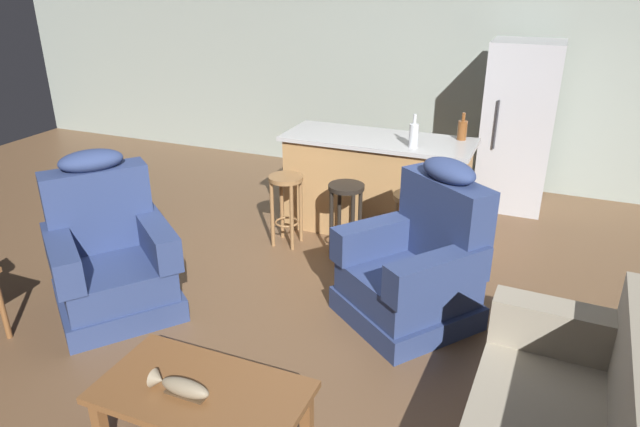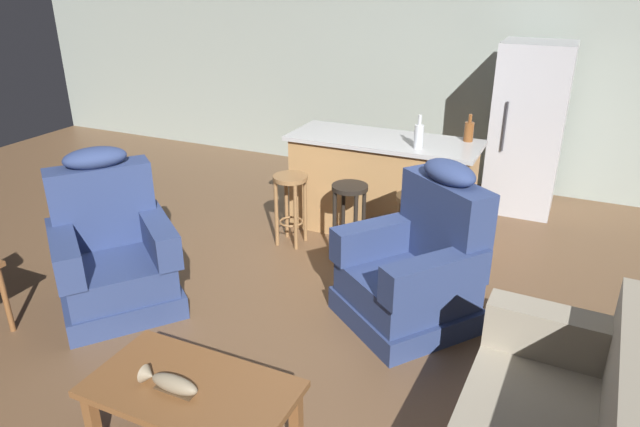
{
  "view_description": "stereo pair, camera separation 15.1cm",
  "coord_description": "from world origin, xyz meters",
  "px_view_note": "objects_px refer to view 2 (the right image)",
  "views": [
    {
      "loc": [
        1.5,
        -3.68,
        2.43
      ],
      "look_at": [
        0.01,
        -0.1,
        0.75
      ],
      "focal_mm": 32.0,
      "sensor_mm": 36.0,
      "label": 1
    },
    {
      "loc": [
        1.63,
        -3.62,
        2.43
      ],
      "look_at": [
        0.01,
        -0.1,
        0.75
      ],
      "focal_mm": 32.0,
      "sensor_mm": 36.0,
      "label": 2
    }
  ],
  "objects_px": {
    "recliner_near_island": "(417,268)",
    "bar_stool_left": "(291,197)",
    "recliner_near_lamp": "(113,253)",
    "bottle_short_amber": "(419,136)",
    "bar_stool_right": "(414,218)",
    "refrigerator": "(528,129)",
    "bottle_tall_green": "(469,131)",
    "kitchen_island": "(382,185)",
    "bar_stool_middle": "(349,207)",
    "fish_figurine": "(169,383)",
    "coffee_table": "(192,394)"
  },
  "relations": [
    {
      "from": "recliner_near_lamp",
      "to": "bottle_short_amber",
      "type": "distance_m",
      "value": 2.73
    },
    {
      "from": "bar_stool_left",
      "to": "bottle_tall_green",
      "type": "relative_size",
      "value": 2.68
    },
    {
      "from": "fish_figurine",
      "to": "bar_stool_left",
      "type": "bearing_deg",
      "value": 103.64
    },
    {
      "from": "kitchen_island",
      "to": "bar_stool_middle",
      "type": "bearing_deg",
      "value": -97.46
    },
    {
      "from": "recliner_near_lamp",
      "to": "bar_stool_left",
      "type": "height_order",
      "value": "recliner_near_lamp"
    },
    {
      "from": "fish_figurine",
      "to": "bottle_tall_green",
      "type": "relative_size",
      "value": 1.34
    },
    {
      "from": "recliner_near_island",
      "to": "bottle_tall_green",
      "type": "height_order",
      "value": "bottle_tall_green"
    },
    {
      "from": "kitchen_island",
      "to": "refrigerator",
      "type": "relative_size",
      "value": 1.02
    },
    {
      "from": "recliner_near_island",
      "to": "bar_stool_left",
      "type": "distance_m",
      "value": 1.6
    },
    {
      "from": "recliner_near_island",
      "to": "bar_stool_middle",
      "type": "distance_m",
      "value": 1.11
    },
    {
      "from": "kitchen_island",
      "to": "bottle_short_amber",
      "type": "height_order",
      "value": "bottle_short_amber"
    },
    {
      "from": "coffee_table",
      "to": "bottle_tall_green",
      "type": "distance_m",
      "value": 3.48
    },
    {
      "from": "recliner_near_island",
      "to": "bar_stool_left",
      "type": "height_order",
      "value": "recliner_near_island"
    },
    {
      "from": "bar_stool_right",
      "to": "bottle_tall_green",
      "type": "relative_size",
      "value": 2.68
    },
    {
      "from": "recliner_near_lamp",
      "to": "bar_stool_left",
      "type": "bearing_deg",
      "value": 101.08
    },
    {
      "from": "refrigerator",
      "to": "bar_stool_right",
      "type": "bearing_deg",
      "value": -109.9
    },
    {
      "from": "bar_stool_middle",
      "to": "coffee_table",
      "type": "bearing_deg",
      "value": -87.49
    },
    {
      "from": "recliner_near_lamp",
      "to": "bottle_short_amber",
      "type": "height_order",
      "value": "bottle_short_amber"
    },
    {
      "from": "coffee_table",
      "to": "fish_figurine",
      "type": "xyz_separation_m",
      "value": [
        -0.08,
        -0.07,
        0.1
      ]
    },
    {
      "from": "recliner_near_lamp",
      "to": "fish_figurine",
      "type": "bearing_deg",
      "value": 0.63
    },
    {
      "from": "bottle_tall_green",
      "to": "bottle_short_amber",
      "type": "relative_size",
      "value": 0.84
    },
    {
      "from": "bar_stool_left",
      "to": "refrigerator",
      "type": "xyz_separation_m",
      "value": [
        1.84,
        1.83,
        0.41
      ]
    },
    {
      "from": "recliner_near_island",
      "to": "kitchen_island",
      "type": "xyz_separation_m",
      "value": [
        -0.75,
        1.37,
        0.06
      ]
    },
    {
      "from": "refrigerator",
      "to": "bottle_tall_green",
      "type": "height_order",
      "value": "refrigerator"
    },
    {
      "from": "bottle_short_amber",
      "to": "refrigerator",
      "type": "bearing_deg",
      "value": 60.19
    },
    {
      "from": "fish_figurine",
      "to": "refrigerator",
      "type": "distance_m",
      "value": 4.55
    },
    {
      "from": "bar_stool_middle",
      "to": "fish_figurine",
      "type": "bearing_deg",
      "value": -89.4
    },
    {
      "from": "recliner_near_island",
      "to": "bottle_short_amber",
      "type": "bearing_deg",
      "value": -125.28
    },
    {
      "from": "refrigerator",
      "to": "recliner_near_lamp",
      "type": "bearing_deg",
      "value": -128.06
    },
    {
      "from": "bar_stool_left",
      "to": "refrigerator",
      "type": "bearing_deg",
      "value": 44.84
    },
    {
      "from": "refrigerator",
      "to": "bottle_short_amber",
      "type": "relative_size",
      "value": 5.85
    },
    {
      "from": "coffee_table",
      "to": "bottle_tall_green",
      "type": "relative_size",
      "value": 4.34
    },
    {
      "from": "fish_figurine",
      "to": "bar_stool_right",
      "type": "xyz_separation_m",
      "value": [
        0.56,
        2.54,
        0.01
      ]
    },
    {
      "from": "fish_figurine",
      "to": "recliner_near_lamp",
      "type": "height_order",
      "value": "recliner_near_lamp"
    },
    {
      "from": "kitchen_island",
      "to": "bottle_tall_green",
      "type": "distance_m",
      "value": 0.96
    },
    {
      "from": "bar_stool_middle",
      "to": "refrigerator",
      "type": "relative_size",
      "value": 0.39
    },
    {
      "from": "coffee_table",
      "to": "kitchen_island",
      "type": "distance_m",
      "value": 3.1
    },
    {
      "from": "recliner_near_lamp",
      "to": "bar_stool_left",
      "type": "relative_size",
      "value": 1.76
    },
    {
      "from": "bar_stool_left",
      "to": "bottle_short_amber",
      "type": "xyz_separation_m",
      "value": [
        1.05,
        0.45,
        0.59
      ]
    },
    {
      "from": "bar_stool_right",
      "to": "fish_figurine",
      "type": "bearing_deg",
      "value": -102.5
    },
    {
      "from": "kitchen_island",
      "to": "bottle_tall_green",
      "type": "relative_size",
      "value": 7.1
    },
    {
      "from": "fish_figurine",
      "to": "bar_stool_right",
      "type": "distance_m",
      "value": 2.6
    },
    {
      "from": "fish_figurine",
      "to": "coffee_table",
      "type": "bearing_deg",
      "value": 38.8
    },
    {
      "from": "fish_figurine",
      "to": "bottle_tall_green",
      "type": "distance_m",
      "value": 3.54
    },
    {
      "from": "coffee_table",
      "to": "recliner_near_lamp",
      "type": "relative_size",
      "value": 0.92
    },
    {
      "from": "coffee_table",
      "to": "bar_stool_right",
      "type": "relative_size",
      "value": 1.62
    },
    {
      "from": "bar_stool_right",
      "to": "refrigerator",
      "type": "bearing_deg",
      "value": 70.1
    },
    {
      "from": "recliner_near_island",
      "to": "kitchen_island",
      "type": "relative_size",
      "value": 0.67
    },
    {
      "from": "recliner_near_lamp",
      "to": "bar_stool_right",
      "type": "relative_size",
      "value": 1.76
    },
    {
      "from": "fish_figurine",
      "to": "recliner_near_island",
      "type": "height_order",
      "value": "recliner_near_island"
    }
  ]
}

